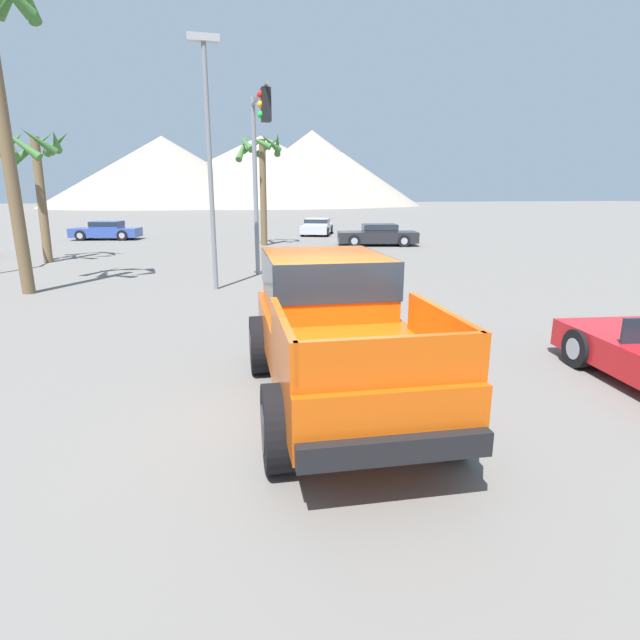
% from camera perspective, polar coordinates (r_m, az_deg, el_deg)
% --- Properties ---
extents(ground_plane, '(320.00, 320.00, 0.00)m').
position_cam_1_polar(ground_plane, '(6.78, 1.78, -11.11)').
color(ground_plane, slate).
extents(orange_pickup_truck, '(2.51, 5.29, 2.02)m').
position_cam_1_polar(orange_pickup_truck, '(7.14, 1.40, -0.07)').
color(orange_pickup_truck, '#CC4C0C').
rests_on(orange_pickup_truck, ground_plane).
extents(parked_car_dark, '(4.77, 2.77, 1.21)m').
position_cam_1_polar(parked_car_dark, '(29.08, 6.63, 9.68)').
color(parked_car_dark, '#232328').
rests_on(parked_car_dark, ground_plane).
extents(parked_car_silver, '(3.22, 4.60, 1.16)m').
position_cam_1_polar(parked_car_silver, '(36.44, -0.32, 10.64)').
color(parked_car_silver, '#B7BABF').
rests_on(parked_car_silver, ground_plane).
extents(parked_car_blue, '(4.43, 2.49, 1.18)m').
position_cam_1_polar(parked_car_blue, '(35.40, -23.23, 9.42)').
color(parked_car_blue, '#334C9E').
rests_on(parked_car_blue, ground_plane).
extents(traffic_light_main, '(0.38, 3.72, 6.08)m').
position_cam_1_polar(traffic_light_main, '(17.10, -7.01, 18.61)').
color(traffic_light_main, slate).
rests_on(traffic_light_main, ground_plane).
extents(street_lamp_post, '(0.90, 0.24, 7.20)m').
position_cam_1_polar(street_lamp_post, '(15.76, -12.61, 19.26)').
color(street_lamp_post, slate).
rests_on(street_lamp_post, ground_plane).
extents(palm_tree_tall, '(2.87, 2.91, 5.63)m').
position_cam_1_polar(palm_tree_tall, '(24.79, -29.78, 15.58)').
color(palm_tree_tall, brown).
rests_on(palm_tree_tall, ground_plane).
extents(palm_tree_short, '(2.87, 2.56, 6.23)m').
position_cam_1_polar(palm_tree_short, '(29.11, -6.84, 17.67)').
color(palm_tree_short, brown).
rests_on(palm_tree_short, ground_plane).
extents(distant_mountain_range, '(87.12, 68.50, 18.16)m').
position_cam_1_polar(distant_mountain_range, '(125.47, -6.49, 16.55)').
color(distant_mountain_range, gray).
rests_on(distant_mountain_range, ground_plane).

